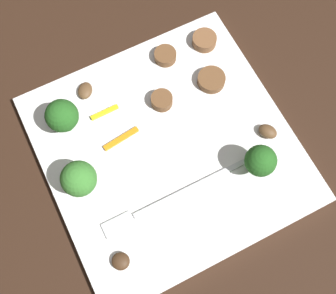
% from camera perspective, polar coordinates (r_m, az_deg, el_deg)
% --- Properties ---
extents(ground_plane, '(1.40, 1.40, 0.00)m').
position_cam_1_polar(ground_plane, '(0.53, 0.00, -0.54)').
color(ground_plane, black).
extents(plate, '(0.29, 0.29, 0.01)m').
position_cam_1_polar(plate, '(0.52, 0.00, -0.27)').
color(plate, white).
rests_on(plate, ground_plane).
extents(fork, '(0.18, 0.02, 0.00)m').
position_cam_1_polar(fork, '(0.50, -0.51, -7.27)').
color(fork, silver).
rests_on(fork, plate).
extents(broccoli_floret_0, '(0.04, 0.04, 0.05)m').
position_cam_1_polar(broccoli_floret_0, '(0.51, -13.89, 4.00)').
color(broccoli_floret_0, '#296420').
rests_on(broccoli_floret_0, plate).
extents(broccoli_floret_1, '(0.04, 0.04, 0.05)m').
position_cam_1_polar(broccoli_floret_1, '(0.49, 12.18, -1.83)').
color(broccoli_floret_1, '#296420').
rests_on(broccoli_floret_1, plate).
extents(broccoli_floret_2, '(0.04, 0.04, 0.06)m').
position_cam_1_polar(broccoli_floret_2, '(0.48, -11.64, -4.47)').
color(broccoli_floret_2, '#408630').
rests_on(broccoli_floret_2, plate).
extents(sausage_slice_0, '(0.05, 0.05, 0.01)m').
position_cam_1_polar(sausage_slice_0, '(0.55, 5.77, 8.87)').
color(sausage_slice_0, brown).
rests_on(sausage_slice_0, plate).
extents(sausage_slice_1, '(0.04, 0.04, 0.01)m').
position_cam_1_polar(sausage_slice_1, '(0.58, 4.85, 13.93)').
color(sausage_slice_1, brown).
rests_on(sausage_slice_1, plate).
extents(sausage_slice_2, '(0.04, 0.04, 0.01)m').
position_cam_1_polar(sausage_slice_2, '(0.56, -0.37, 12.02)').
color(sausage_slice_2, brown).
rests_on(sausage_slice_2, plate).
extents(sausage_slice_3, '(0.04, 0.04, 0.01)m').
position_cam_1_polar(sausage_slice_3, '(0.53, -0.83, 6.21)').
color(sausage_slice_3, brown).
rests_on(sausage_slice_3, plate).
extents(mushroom_0, '(0.03, 0.03, 0.01)m').
position_cam_1_polar(mushroom_0, '(0.49, -6.31, -14.84)').
color(mushroom_0, '#422B19').
rests_on(mushroom_0, plate).
extents(mushroom_1, '(0.03, 0.03, 0.01)m').
position_cam_1_polar(mushroom_1, '(0.53, 13.10, 2.03)').
color(mushroom_1, brown).
rests_on(mushroom_1, plate).
extents(mushroom_2, '(0.03, 0.03, 0.01)m').
position_cam_1_polar(mushroom_2, '(0.55, -10.95, 7.37)').
color(mushroom_2, brown).
rests_on(mushroom_2, plate).
extents(pepper_strip_1, '(0.05, 0.01, 0.00)m').
position_cam_1_polar(pepper_strip_1, '(0.52, -6.24, 1.11)').
color(pepper_strip_1, orange).
rests_on(pepper_strip_1, plate).
extents(pepper_strip_2, '(0.04, 0.01, 0.00)m').
position_cam_1_polar(pepper_strip_2, '(0.54, -8.40, 4.57)').
color(pepper_strip_2, yellow).
rests_on(pepper_strip_2, plate).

